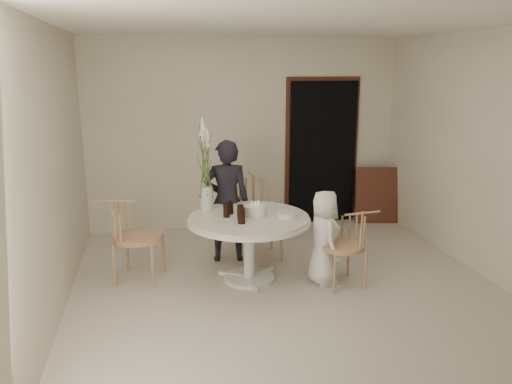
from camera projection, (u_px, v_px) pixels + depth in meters
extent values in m
plane|color=beige|center=(286.00, 286.00, 5.38)|extent=(4.50, 4.50, 0.00)
plane|color=white|center=(290.00, 23.00, 4.72)|extent=(4.50, 4.50, 0.00)
plane|color=beige|center=(246.00, 134.00, 7.18)|extent=(4.50, 0.00, 4.50)
plane|color=beige|center=(390.00, 233.00, 2.91)|extent=(4.50, 0.00, 4.50)
plane|color=beige|center=(52.00, 172.00, 4.60)|extent=(0.00, 4.50, 4.50)
plane|color=beige|center=(484.00, 155.00, 5.50)|extent=(0.00, 4.50, 4.50)
cube|color=black|center=(322.00, 153.00, 7.43)|extent=(1.00, 0.10, 2.10)
cube|color=maroon|center=(322.00, 149.00, 7.45)|extent=(1.12, 0.03, 2.22)
cylinder|color=silver|center=(249.00, 278.00, 5.54)|extent=(0.56, 0.56, 0.04)
cylinder|color=silver|center=(249.00, 250.00, 5.46)|extent=(0.12, 0.12, 0.65)
cylinder|color=silver|center=(249.00, 220.00, 5.38)|extent=(1.33, 1.33, 0.03)
cylinder|color=beige|center=(249.00, 218.00, 5.37)|extent=(1.30, 1.30, 0.04)
cube|color=maroon|center=(377.00, 195.00, 7.52)|extent=(0.66, 0.33, 0.84)
cylinder|color=tan|center=(245.00, 245.00, 5.89)|extent=(0.03, 0.03, 0.51)
cylinder|color=tan|center=(282.00, 241.00, 5.99)|extent=(0.03, 0.03, 0.51)
cylinder|color=tan|center=(237.00, 233.00, 6.31)|extent=(0.03, 0.03, 0.51)
cylinder|color=tan|center=(271.00, 230.00, 6.42)|extent=(0.03, 0.03, 0.51)
cylinder|color=tan|center=(259.00, 215.00, 6.09)|extent=(0.57, 0.57, 0.06)
cylinder|color=tan|center=(319.00, 262.00, 5.48)|extent=(0.03, 0.03, 0.41)
cylinder|color=tan|center=(335.00, 275.00, 5.15)|extent=(0.03, 0.03, 0.41)
cylinder|color=tan|center=(348.00, 258.00, 5.60)|extent=(0.03, 0.03, 0.41)
cylinder|color=tan|center=(366.00, 270.00, 5.27)|extent=(0.03, 0.03, 0.41)
cylinder|color=tan|center=(343.00, 246.00, 5.32)|extent=(0.46, 0.46, 0.05)
cylinder|color=tan|center=(153.00, 267.00, 5.27)|extent=(0.03, 0.03, 0.47)
cylinder|color=tan|center=(163.00, 253.00, 5.68)|extent=(0.03, 0.03, 0.47)
cylinder|color=tan|center=(114.00, 266.00, 5.31)|extent=(0.03, 0.03, 0.47)
cylinder|color=tan|center=(127.00, 252.00, 5.71)|extent=(0.03, 0.03, 0.47)
cylinder|color=tan|center=(138.00, 237.00, 5.43)|extent=(0.52, 0.52, 0.05)
imported|color=black|center=(227.00, 201.00, 5.94)|extent=(0.58, 0.41, 1.48)
imported|color=white|center=(324.00, 237.00, 5.35)|extent=(0.34, 0.51, 1.03)
cylinder|color=white|center=(255.00, 210.00, 5.39)|extent=(0.23, 0.23, 0.11)
cylinder|color=beige|center=(255.00, 203.00, 5.37)|extent=(0.01, 0.01, 0.05)
cylinder|color=beige|center=(258.00, 202.00, 5.40)|extent=(0.01, 0.01, 0.05)
cylinder|color=beige|center=(252.00, 203.00, 5.38)|extent=(0.01, 0.01, 0.05)
cylinder|color=beige|center=(258.00, 204.00, 5.34)|extent=(0.01, 0.01, 0.05)
cylinder|color=black|center=(242.00, 215.00, 5.11)|extent=(0.10, 0.10, 0.17)
cylinder|color=black|center=(240.00, 212.00, 5.25)|extent=(0.08, 0.08, 0.15)
cylinder|color=black|center=(226.00, 210.00, 5.32)|extent=(0.07, 0.07, 0.15)
cylinder|color=black|center=(230.00, 208.00, 5.45)|extent=(0.08, 0.08, 0.14)
cylinder|color=silver|center=(287.00, 215.00, 5.33)|extent=(0.21, 0.21, 0.05)
cylinder|color=silver|center=(206.00, 198.00, 5.59)|extent=(0.14, 0.14, 0.27)
cylinder|color=#4C692D|center=(208.00, 169.00, 5.53)|extent=(0.01, 0.01, 0.67)
cone|color=white|center=(207.00, 139.00, 5.45)|extent=(0.07, 0.07, 0.17)
cylinder|color=#4C692D|center=(205.00, 166.00, 5.53)|extent=(0.01, 0.01, 0.73)
cone|color=white|center=(204.00, 133.00, 5.44)|extent=(0.07, 0.07, 0.17)
cylinder|color=#4C692D|center=(203.00, 164.00, 5.50)|extent=(0.01, 0.01, 0.78)
cone|color=white|center=(202.00, 128.00, 5.41)|extent=(0.07, 0.07, 0.17)
cylinder|color=#4C692D|center=(203.00, 162.00, 5.47)|extent=(0.01, 0.01, 0.84)
cone|color=white|center=(202.00, 123.00, 5.37)|extent=(0.07, 0.07, 0.17)
cylinder|color=#4C692D|center=(206.00, 169.00, 5.48)|extent=(0.01, 0.01, 0.67)
cone|color=white|center=(205.00, 139.00, 5.40)|extent=(0.07, 0.07, 0.17)
cylinder|color=#4C692D|center=(208.00, 167.00, 5.49)|extent=(0.01, 0.01, 0.73)
cone|color=white|center=(207.00, 134.00, 5.40)|extent=(0.07, 0.07, 0.17)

